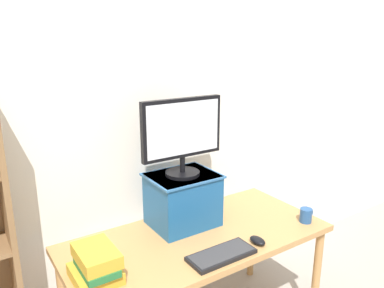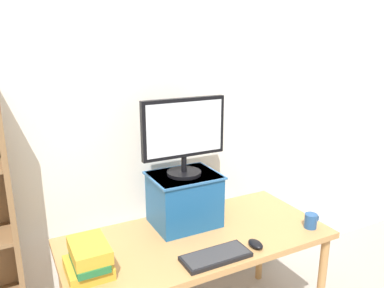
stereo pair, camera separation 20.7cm
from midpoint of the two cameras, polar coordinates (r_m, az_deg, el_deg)
back_wall at (r=2.44m, az=-8.44°, el=3.83°), size 7.00×0.08×2.60m
desk at (r=2.25m, az=-1.85°, el=-15.36°), size 1.53×0.71×0.70m
riser_box at (r=2.28m, az=-4.06°, el=-8.37°), size 0.40×0.33×0.32m
computer_monitor at (r=2.14m, az=-4.25°, el=1.59°), size 0.51×0.20×0.46m
keyboard at (r=2.02m, az=1.47°, el=-16.60°), size 0.36×0.15×0.02m
computer_mouse at (r=2.15m, az=7.18°, el=-14.46°), size 0.06×0.10×0.04m
book_stack at (r=1.91m, az=-17.61°, el=-17.26°), size 0.21×0.26×0.16m
coffee_mug at (r=2.42m, az=14.65°, el=-10.51°), size 0.10×0.07×0.09m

